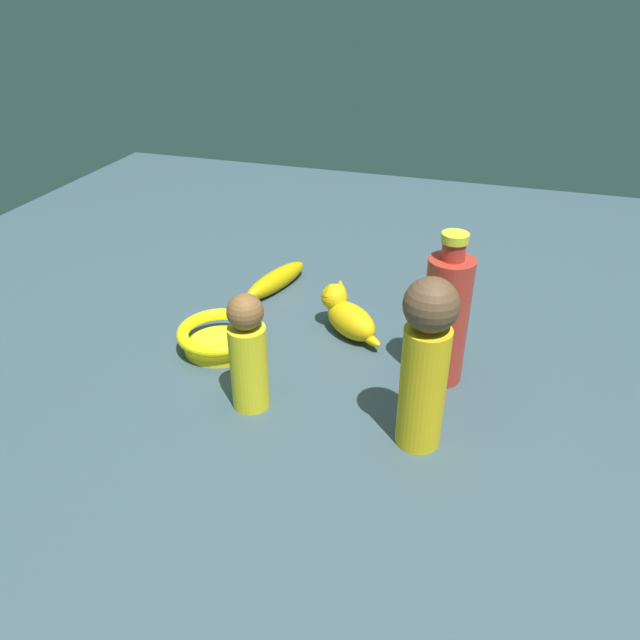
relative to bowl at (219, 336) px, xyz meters
The scene contains 8 objects.
ground 0.18m from the bowl, 155.81° to the right, with size 2.00×2.00×0.00m, color #384C56.
bowl is the anchor object (origin of this frame).
cat_figurine 0.23m from the bowl, 149.88° to the right, with size 0.13×0.11×0.09m.
bottle_tall 0.39m from the bowl, behind, with size 0.07×0.07×0.25m.
person_figure_child 0.40m from the bowl, 160.04° to the left, with size 0.09×0.09×0.25m.
banana 0.24m from the bowl, 93.31° to the right, with size 0.18×0.04×0.04m, color #CDA408.
nail_polish_jar 0.42m from the bowl, 139.33° to the right, with size 0.04×0.04×0.04m.
person_figure_adult 0.18m from the bowl, 131.42° to the left, with size 0.08×0.08×0.19m.
Camera 1 is at (-0.27, 0.87, 0.58)m, focal length 34.07 mm.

